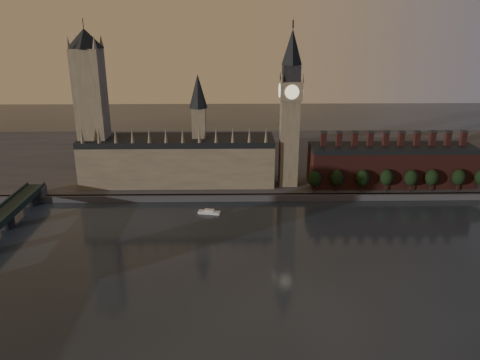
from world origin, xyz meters
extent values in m
plane|color=black|center=(0.00, 0.00, 0.00)|extent=(900.00, 900.00, 0.00)
cube|color=#4C4C51|center=(0.00, 90.00, 2.00)|extent=(900.00, 4.00, 4.00)
cube|color=#4C4C51|center=(0.00, 180.00, 2.00)|extent=(900.00, 180.00, 4.00)
cube|color=gray|center=(-65.00, 115.00, 18.00)|extent=(130.00, 30.00, 28.00)
cube|color=black|center=(-65.00, 115.00, 34.00)|extent=(130.00, 30.00, 4.00)
cube|color=gray|center=(-50.00, 115.00, 44.00)|extent=(9.00, 9.00, 24.00)
cone|color=black|center=(-50.00, 115.00, 67.00)|extent=(12.00, 12.00, 22.00)
cone|color=gray|center=(-124.00, 101.00, 41.00)|extent=(2.60, 2.60, 10.00)
cone|color=gray|center=(-113.27, 101.00, 41.00)|extent=(2.60, 2.60, 10.00)
cone|color=gray|center=(-102.55, 101.00, 41.00)|extent=(2.60, 2.60, 10.00)
cone|color=gray|center=(-91.82, 101.00, 41.00)|extent=(2.60, 2.60, 10.00)
cone|color=gray|center=(-81.09, 101.00, 41.00)|extent=(2.60, 2.60, 10.00)
cone|color=gray|center=(-70.36, 101.00, 41.00)|extent=(2.60, 2.60, 10.00)
cone|color=gray|center=(-59.64, 101.00, 41.00)|extent=(2.60, 2.60, 10.00)
cone|color=gray|center=(-48.91, 101.00, 41.00)|extent=(2.60, 2.60, 10.00)
cone|color=gray|center=(-38.18, 101.00, 41.00)|extent=(2.60, 2.60, 10.00)
cone|color=gray|center=(-27.45, 101.00, 41.00)|extent=(2.60, 2.60, 10.00)
cone|color=gray|center=(-16.73, 101.00, 41.00)|extent=(2.60, 2.60, 10.00)
cone|color=gray|center=(-6.00, 101.00, 41.00)|extent=(2.60, 2.60, 10.00)
cube|color=gray|center=(-120.00, 115.00, 49.00)|extent=(18.00, 18.00, 90.00)
cone|color=black|center=(-120.00, 115.00, 100.00)|extent=(24.00, 24.00, 12.00)
cylinder|color=#232326|center=(-120.00, 115.00, 106.00)|extent=(0.50, 0.50, 12.00)
cone|color=gray|center=(-128.00, 107.00, 98.00)|extent=(3.00, 3.00, 8.00)
cone|color=gray|center=(-112.00, 107.00, 98.00)|extent=(3.00, 3.00, 8.00)
cone|color=gray|center=(-128.00, 123.00, 98.00)|extent=(3.00, 3.00, 8.00)
cone|color=gray|center=(-112.00, 123.00, 98.00)|extent=(3.00, 3.00, 8.00)
cube|color=gray|center=(10.00, 110.00, 33.00)|extent=(12.00, 12.00, 58.00)
cube|color=gray|center=(10.00, 110.00, 68.00)|extent=(14.00, 14.00, 12.00)
cube|color=#232326|center=(10.00, 110.00, 79.00)|extent=(11.00, 11.00, 10.00)
cone|color=black|center=(10.00, 110.00, 95.00)|extent=(13.00, 13.00, 22.00)
cylinder|color=#232326|center=(10.00, 110.00, 108.50)|extent=(1.00, 1.00, 5.00)
cylinder|color=beige|center=(10.00, 102.80, 68.00)|extent=(9.00, 0.50, 9.00)
cylinder|color=beige|center=(10.00, 117.20, 68.00)|extent=(9.00, 0.50, 9.00)
cylinder|color=beige|center=(2.80, 110.00, 68.00)|extent=(0.50, 9.00, 9.00)
cylinder|color=beige|center=(17.20, 110.00, 68.00)|extent=(0.50, 9.00, 9.00)
cone|color=gray|center=(3.50, 103.50, 77.00)|extent=(2.00, 2.00, 6.00)
cone|color=gray|center=(16.50, 103.50, 77.00)|extent=(2.00, 2.00, 6.00)
cone|color=gray|center=(3.50, 116.50, 77.00)|extent=(2.00, 2.00, 6.00)
cone|color=gray|center=(16.50, 116.50, 77.00)|extent=(2.00, 2.00, 6.00)
cube|color=#491F1C|center=(80.00, 110.00, 16.00)|extent=(110.00, 25.00, 24.00)
cube|color=black|center=(80.00, 110.00, 29.50)|extent=(110.00, 25.00, 3.00)
cube|color=#491F1C|center=(33.00, 110.00, 35.50)|extent=(3.50, 3.50, 9.00)
cube|color=#232326|center=(33.00, 110.00, 40.50)|extent=(4.20, 4.20, 1.00)
cube|color=#491F1C|center=(43.44, 110.00, 35.50)|extent=(3.50, 3.50, 9.00)
cube|color=#232326|center=(43.44, 110.00, 40.50)|extent=(4.20, 4.20, 1.00)
cube|color=#491F1C|center=(53.89, 110.00, 35.50)|extent=(3.50, 3.50, 9.00)
cube|color=#232326|center=(53.89, 110.00, 40.50)|extent=(4.20, 4.20, 1.00)
cube|color=#491F1C|center=(64.33, 110.00, 35.50)|extent=(3.50, 3.50, 9.00)
cube|color=#232326|center=(64.33, 110.00, 40.50)|extent=(4.20, 4.20, 1.00)
cube|color=#491F1C|center=(74.78, 110.00, 35.50)|extent=(3.50, 3.50, 9.00)
cube|color=#232326|center=(74.78, 110.00, 40.50)|extent=(4.20, 4.20, 1.00)
cube|color=#491F1C|center=(85.22, 110.00, 35.50)|extent=(3.50, 3.50, 9.00)
cube|color=#232326|center=(85.22, 110.00, 40.50)|extent=(4.20, 4.20, 1.00)
cube|color=#491F1C|center=(95.67, 110.00, 35.50)|extent=(3.50, 3.50, 9.00)
cube|color=#232326|center=(95.67, 110.00, 40.50)|extent=(4.20, 4.20, 1.00)
cube|color=#491F1C|center=(106.11, 110.00, 35.50)|extent=(3.50, 3.50, 9.00)
cube|color=#232326|center=(106.11, 110.00, 40.50)|extent=(4.20, 4.20, 1.00)
cube|color=#491F1C|center=(116.56, 110.00, 35.50)|extent=(3.50, 3.50, 9.00)
cube|color=#232326|center=(116.56, 110.00, 40.50)|extent=(4.20, 4.20, 1.00)
cube|color=#491F1C|center=(127.00, 110.00, 35.50)|extent=(3.50, 3.50, 9.00)
cube|color=#232326|center=(127.00, 110.00, 40.50)|extent=(4.20, 4.20, 1.00)
cylinder|color=black|center=(25.43, 93.67, 7.00)|extent=(0.80, 0.80, 6.00)
ellipsoid|color=black|center=(25.43, 93.67, 13.50)|extent=(8.60, 8.60, 10.75)
cylinder|color=black|center=(40.34, 95.24, 7.00)|extent=(0.80, 0.80, 6.00)
ellipsoid|color=black|center=(40.34, 95.24, 13.50)|extent=(8.60, 8.60, 10.75)
cylinder|color=black|center=(57.15, 94.50, 7.00)|extent=(0.80, 0.80, 6.00)
ellipsoid|color=black|center=(57.15, 94.50, 13.50)|extent=(8.60, 8.60, 10.75)
cylinder|color=black|center=(73.02, 95.17, 7.00)|extent=(0.80, 0.80, 6.00)
ellipsoid|color=black|center=(73.02, 95.17, 13.50)|extent=(8.60, 8.60, 10.75)
cylinder|color=black|center=(88.69, 93.99, 7.00)|extent=(0.80, 0.80, 6.00)
ellipsoid|color=black|center=(88.69, 93.99, 13.50)|extent=(8.60, 8.60, 10.75)
cylinder|color=black|center=(102.56, 94.71, 7.00)|extent=(0.80, 0.80, 6.00)
ellipsoid|color=black|center=(102.56, 94.71, 13.50)|extent=(8.60, 8.60, 10.75)
cylinder|color=black|center=(120.33, 94.85, 7.00)|extent=(0.80, 0.80, 6.00)
ellipsoid|color=black|center=(120.33, 94.85, 13.50)|extent=(8.60, 8.60, 10.75)
cylinder|color=black|center=(135.47, 94.66, 7.00)|extent=(0.80, 0.80, 6.00)
cube|color=#4C4C51|center=(-155.00, 90.00, 7.00)|extent=(14.00, 8.00, 6.00)
cylinder|color=#232326|center=(-155.00, 51.00, 3.88)|extent=(8.00, 8.00, 7.75)
cylinder|color=#232326|center=(-155.00, 85.00, 3.88)|extent=(8.00, 8.00, 7.75)
cube|color=silver|center=(-41.99, 68.95, 0.76)|extent=(13.85, 6.30, 1.53)
cube|color=silver|center=(-41.99, 68.95, 2.10)|extent=(6.17, 3.91, 1.15)
camera|label=1|loc=(-27.72, -191.94, 112.40)|focal=35.00mm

